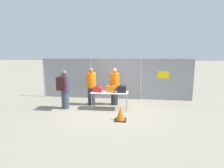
% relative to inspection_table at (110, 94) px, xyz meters
% --- Properties ---
extents(ground_plane, '(120.00, 120.00, 0.00)m').
position_rel_inspection_table_xyz_m(ground_plane, '(0.05, -0.10, -0.71)').
color(ground_plane, gray).
extents(fence_section, '(8.31, 0.07, 2.21)m').
position_rel_inspection_table_xyz_m(fence_section, '(0.07, 1.93, 0.45)').
color(fence_section, gray).
rests_on(fence_section, ground_plane).
extents(inspection_table, '(1.66, 0.63, 0.78)m').
position_rel_inspection_table_xyz_m(inspection_table, '(0.00, 0.00, 0.00)').
color(inspection_table, silver).
rests_on(inspection_table, ground_plane).
extents(suitcase_red, '(0.41, 0.33, 0.26)m').
position_rel_inspection_table_xyz_m(suitcase_red, '(-0.55, 0.04, 0.19)').
color(suitcase_red, red).
rests_on(suitcase_red, inspection_table).
extents(suitcase_orange, '(0.41, 0.28, 0.30)m').
position_rel_inspection_table_xyz_m(suitcase_orange, '(0.05, 0.07, 0.21)').
color(suitcase_orange, orange).
rests_on(suitcase_orange, inspection_table).
extents(suitcase_black, '(0.41, 0.32, 0.31)m').
position_rel_inspection_table_xyz_m(suitcase_black, '(0.53, 0.03, 0.22)').
color(suitcase_black, black).
rests_on(suitcase_black, inspection_table).
extents(traveler_hooded, '(0.43, 0.67, 1.75)m').
position_rel_inspection_table_xyz_m(traveler_hooded, '(-2.03, -0.20, 0.26)').
color(traveler_hooded, '#383D4C').
rests_on(traveler_hooded, ground_plane).
extents(security_worker_near, '(0.44, 0.44, 1.80)m').
position_rel_inspection_table_xyz_m(security_worker_near, '(0.15, 0.74, 0.22)').
color(security_worker_near, '#2D2D33').
rests_on(security_worker_near, ground_plane).
extents(security_worker_far, '(0.45, 0.45, 1.82)m').
position_rel_inspection_table_xyz_m(security_worker_far, '(-0.97, 0.57, 0.23)').
color(security_worker_far, '#2D2D33').
rests_on(security_worker_far, ground_plane).
extents(utility_trailer, '(3.52, 2.10, 0.69)m').
position_rel_inspection_table_xyz_m(utility_trailer, '(1.04, 4.09, -0.31)').
color(utility_trailer, '#B2B2B7').
rests_on(utility_trailer, ground_plane).
extents(traffic_cone, '(0.43, 0.43, 0.53)m').
position_rel_inspection_table_xyz_m(traffic_cone, '(0.58, -1.30, -0.46)').
color(traffic_cone, black).
rests_on(traffic_cone, ground_plane).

